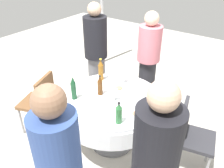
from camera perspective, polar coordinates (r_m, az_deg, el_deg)
ground_plane at (r=3.31m, az=0.00°, el=-13.85°), size 10.00×10.00×0.00m
dining_table at (r=2.93m, az=0.00°, el=-5.68°), size 1.24×1.24×0.74m
bottle_amber_south at (r=3.14m, az=-2.72°, el=3.39°), size 0.07×0.07×0.31m
bottle_brown_outer at (r=2.84m, az=-2.91°, el=-0.42°), size 0.06×0.06×0.26m
bottle_green_mid at (r=2.40m, az=1.65°, el=-7.11°), size 0.07×0.07×0.25m
bottle_dark_green_front at (r=2.78m, az=-9.29°, el=-1.04°), size 0.06×0.06×0.31m
wine_glass_front at (r=3.09m, az=2.87°, el=2.15°), size 0.07×0.07×0.15m
wine_glass_inner at (r=2.73m, az=0.67°, el=-2.13°), size 0.07×0.07×0.15m
plate_near at (r=2.74m, az=-3.77°, el=-4.48°), size 0.23×0.23×0.02m
plate_east at (r=2.98m, az=1.68°, el=-1.15°), size 0.21×0.21×0.04m
plate_west at (r=2.57m, az=5.86°, el=-7.34°), size 0.22×0.22×0.04m
spoon_outer at (r=2.47m, az=-2.15°, el=-9.25°), size 0.16×0.11×0.00m
spoon_mid at (r=2.93m, az=8.00°, el=-2.28°), size 0.17×0.10×0.00m
fork_front at (r=3.01m, az=-4.56°, el=-1.12°), size 0.17×0.08×0.00m
folded_napkin at (r=2.57m, az=-6.58°, el=-7.27°), size 0.23×0.23×0.02m
person_outer at (r=3.62m, az=8.74°, el=5.63°), size 0.34×0.34×1.55m
person_front at (r=3.58m, az=-3.86°, el=6.70°), size 0.34×0.34×1.66m
chair_left at (r=3.34m, az=-16.93°, el=-3.54°), size 0.51×0.51×0.87m
chair_north at (r=2.82m, az=18.32°, el=-11.11°), size 0.48×0.48×0.87m
tent_pole_main at (r=5.03m, az=-2.38°, el=17.97°), size 0.07×0.07×2.42m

